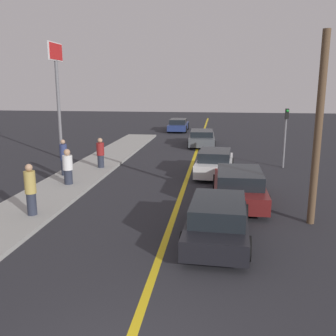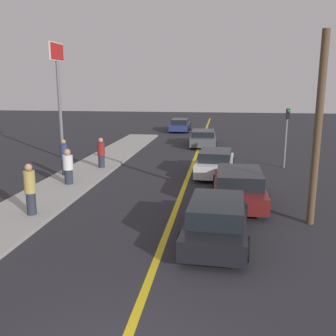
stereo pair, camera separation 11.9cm
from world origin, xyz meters
name	(u,v)px [view 1 (the left image)]	position (x,y,z in m)	size (l,w,h in m)	color
road_center_line	(194,159)	(0.00, 18.00, 0.00)	(0.20, 60.00, 0.01)	gold
sidewalk_left	(90,169)	(-5.36, 14.20, 0.07)	(2.57, 28.39, 0.14)	#9E9E99
car_near_right_lane	(218,220)	(1.52, 5.81, 0.61)	(1.99, 4.41, 1.26)	black
car_ahead_center	(239,186)	(2.32, 9.64, 0.64)	(2.04, 4.65, 1.30)	maroon
car_far_distant	(215,163)	(1.33, 14.06, 0.63)	(2.04, 4.14, 1.30)	silver
car_parked_left_lot	(202,138)	(0.23, 23.64, 0.58)	(2.13, 4.66, 1.18)	#4C5156
car_oncoming_far	(178,125)	(-2.52, 32.59, 0.61)	(1.95, 4.72, 1.23)	navy
pedestrian_near_curb	(31,190)	(-4.79, 6.74, 1.03)	(0.38, 0.38, 1.78)	#282D3D
pedestrian_mid_group	(68,167)	(-5.16, 10.83, 0.92)	(0.44, 0.44, 1.59)	#282D3D
pedestrian_far_standing	(64,157)	(-6.03, 12.44, 1.03)	(0.35, 0.35, 1.77)	#282D3D
pedestrian_by_sign	(100,153)	(-4.79, 14.40, 0.93)	(0.41, 0.41, 1.61)	#282D3D
traffic_light	(285,131)	(5.10, 16.30, 2.05)	(0.18, 0.40, 3.27)	slate
roadside_sign	(57,75)	(-8.30, 17.37, 5.08)	(0.20, 1.88, 6.98)	slate
utility_pole	(318,131)	(4.59, 7.55, 3.07)	(0.24, 0.24, 6.14)	brown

